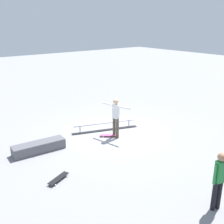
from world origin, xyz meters
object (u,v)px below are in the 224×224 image
at_px(skate_ledge, 39,147).
at_px(grind_rail, 105,127).
at_px(skater_main, 116,115).
at_px(bystander_green_shirt, 219,178).
at_px(loose_skateboard_black, 58,178).
at_px(skateboard_main, 110,135).

bearing_deg(skate_ledge, grind_rail, -177.11).
height_order(skater_main, bystander_green_shirt, skater_main).
xyz_separation_m(skater_main, loose_skateboard_black, (3.44, 1.45, -0.92)).
relative_size(skateboard_main, bystander_green_shirt, 0.46).
bearing_deg(skateboard_main, skate_ledge, 29.98).
bearing_deg(bystander_green_shirt, grind_rail, 97.81).
xyz_separation_m(grind_rail, bystander_green_shirt, (0.95, 6.08, 0.76)).
bearing_deg(loose_skateboard_black, skate_ledge, -121.81).
bearing_deg(skate_ledge, skater_main, 166.53).
xyz_separation_m(skateboard_main, loose_skateboard_black, (3.28, 1.67, 0.00)).
relative_size(skate_ledge, bystander_green_shirt, 1.20).
distance_m(skate_ledge, loose_skateboard_black, 2.23).
bearing_deg(skater_main, loose_skateboard_black, -80.15).
xyz_separation_m(skateboard_main, bystander_green_shirt, (0.67, 5.39, 0.84)).
height_order(skateboard_main, bystander_green_shirt, bystander_green_shirt).
distance_m(grind_rail, bystander_green_shirt, 6.20).
distance_m(skater_main, skateboard_main, 0.96).
distance_m(bystander_green_shirt, loose_skateboard_black, 4.62).
height_order(grind_rail, skate_ledge, skate_ledge).
bearing_deg(loose_skateboard_black, skater_main, 179.88).
distance_m(skate_ledge, skater_main, 3.29).
relative_size(skater_main, bystander_green_shirt, 1.05).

